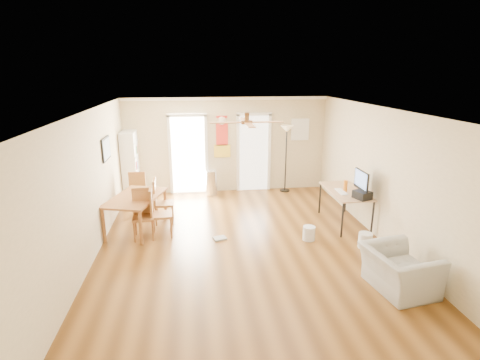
{
  "coord_description": "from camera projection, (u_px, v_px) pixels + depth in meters",
  "views": [
    {
      "loc": [
        -0.91,
        -6.53,
        3.26
      ],
      "look_at": [
        0.0,
        0.6,
        1.15
      ],
      "focal_mm": 27.83,
      "sensor_mm": 36.0,
      "label": 1
    }
  ],
  "objects": [
    {
      "name": "floor",
      "position": [
        244.0,
        245.0,
        7.24
      ],
      "size": [
        7.0,
        7.0,
        0.0
      ],
      "primitive_type": "plane",
      "color": "brown",
      "rests_on": "ground"
    },
    {
      "name": "ceiling",
      "position": [
        244.0,
        110.0,
        6.51
      ],
      "size": [
        5.5,
        7.0,
        0.0
      ],
      "primitive_type": null,
      "color": "silver",
      "rests_on": "floor"
    },
    {
      "name": "wall_back",
      "position": [
        227.0,
        145.0,
        10.21
      ],
      "size": [
        5.5,
        0.04,
        2.6
      ],
      "primitive_type": null,
      "color": "beige",
      "rests_on": "floor"
    },
    {
      "name": "wall_front",
      "position": [
        294.0,
        285.0,
        3.55
      ],
      "size": [
        5.5,
        0.04,
        2.6
      ],
      "primitive_type": null,
      "color": "beige",
      "rests_on": "floor"
    },
    {
      "name": "wall_left",
      "position": [
        90.0,
        187.0,
        6.54
      ],
      "size": [
        0.04,
        7.0,
        2.6
      ],
      "primitive_type": null,
      "color": "beige",
      "rests_on": "floor"
    },
    {
      "name": "wall_right",
      "position": [
        384.0,
        176.0,
        7.21
      ],
      "size": [
        0.04,
        7.0,
        2.6
      ],
      "primitive_type": null,
      "color": "beige",
      "rests_on": "floor"
    },
    {
      "name": "crown_molding",
      "position": [
        244.0,
        113.0,
        6.52
      ],
      "size": [
        5.5,
        7.0,
        0.08
      ],
      "primitive_type": null,
      "color": "white",
      "rests_on": "wall_back"
    },
    {
      "name": "kitchen_doorway",
      "position": [
        188.0,
        155.0,
        10.14
      ],
      "size": [
        0.9,
        0.1,
        2.1
      ],
      "primitive_type": null,
      "color": "white",
      "rests_on": "wall_back"
    },
    {
      "name": "bathroom_doorway",
      "position": [
        254.0,
        154.0,
        10.36
      ],
      "size": [
        0.8,
        0.1,
        2.1
      ],
      "primitive_type": null,
      "color": "white",
      "rests_on": "wall_back"
    },
    {
      "name": "wall_decal",
      "position": [
        222.0,
        136.0,
        10.1
      ],
      "size": [
        0.46,
        0.03,
        1.1
      ],
      "primitive_type": "cube",
      "color": "red",
      "rests_on": "wall_back"
    },
    {
      "name": "ac_grille",
      "position": [
        300.0,
        130.0,
        10.32
      ],
      "size": [
        0.5,
        0.04,
        0.6
      ],
      "primitive_type": "cube",
      "color": "white",
      "rests_on": "wall_back"
    },
    {
      "name": "framed_poster",
      "position": [
        106.0,
        149.0,
        7.76
      ],
      "size": [
        0.04,
        0.66,
        0.48
      ],
      "primitive_type": "cube",
      "color": "black",
      "rests_on": "wall_left"
    },
    {
      "name": "ceiling_fan",
      "position": [
        247.0,
        122.0,
        6.27
      ],
      "size": [
        1.24,
        1.24,
        0.2
      ],
      "primitive_type": null,
      "color": "#593819",
      "rests_on": "ceiling"
    },
    {
      "name": "bookshelf",
      "position": [
        131.0,
        165.0,
        9.71
      ],
      "size": [
        0.49,
        0.85,
        1.79
      ],
      "primitive_type": null,
      "rotation": [
        0.0,
        0.0,
        0.17
      ],
      "color": "silver",
      "rests_on": "floor"
    },
    {
      "name": "dining_table",
      "position": [
        137.0,
        213.0,
        7.86
      ],
      "size": [
        1.27,
        1.67,
        0.74
      ],
      "primitive_type": null,
      "rotation": [
        0.0,
        0.0,
        -0.29
      ],
      "color": "#A06933",
      "rests_on": "floor"
    },
    {
      "name": "dining_chair_right_a",
      "position": [
        164.0,
        201.0,
        8.21
      ],
      "size": [
        0.42,
        0.42,
        0.99
      ],
      "primitive_type": null,
      "rotation": [
        0.0,
        0.0,
        1.6
      ],
      "color": "#A67035",
      "rests_on": "floor"
    },
    {
      "name": "dining_chair_right_b",
      "position": [
        162.0,
        212.0,
        7.54
      ],
      "size": [
        0.44,
        0.44,
        1.02
      ],
      "primitive_type": null,
      "rotation": [
        0.0,
        0.0,
        1.62
      ],
      "color": "#9B5F32",
      "rests_on": "floor"
    },
    {
      "name": "dining_chair_near",
      "position": [
        143.0,
        215.0,
        7.43
      ],
      "size": [
        0.44,
        0.44,
        1.0
      ],
      "primitive_type": null,
      "rotation": [
        0.0,
        0.0,
        0.07
      ],
      "color": "#AD7038",
      "rests_on": "floor"
    },
    {
      "name": "dining_chair_far",
      "position": [
        139.0,
        189.0,
        9.11
      ],
      "size": [
        0.4,
        0.4,
        0.95
      ],
      "primitive_type": null,
      "rotation": [
        0.0,
        0.0,
        3.13
      ],
      "color": "olive",
      "rests_on": "floor"
    },
    {
      "name": "trash_can",
      "position": [
        211.0,
        183.0,
        10.09
      ],
      "size": [
        0.4,
        0.4,
        0.69
      ],
      "primitive_type": "cylinder",
      "rotation": [
        0.0,
        0.0,
        -0.31
      ],
      "color": "silver",
      "rests_on": "floor"
    },
    {
      "name": "torchiere_lamp",
      "position": [
        286.0,
        159.0,
        10.27
      ],
      "size": [
        0.37,
        0.37,
        1.85
      ],
      "primitive_type": null,
      "rotation": [
        0.0,
        0.0,
        0.05
      ],
      "color": "black",
      "rests_on": "floor"
    },
    {
      "name": "computer_desk",
      "position": [
        344.0,
        207.0,
        8.17
      ],
      "size": [
        0.72,
        1.44,
        0.77
      ],
      "primitive_type": null,
      "color": "tan",
      "rests_on": "floor"
    },
    {
      "name": "imac",
      "position": [
        361.0,
        184.0,
        7.6
      ],
      "size": [
        0.27,
        0.59,
        0.55
      ],
      "primitive_type": null,
      "rotation": [
        0.0,
        0.0,
        0.33
      ],
      "color": "black",
      "rests_on": "computer_desk"
    },
    {
      "name": "keyboard",
      "position": [
        341.0,
        192.0,
        7.96
      ],
      "size": [
        0.15,
        0.45,
        0.02
      ],
      "primitive_type": "cube",
      "rotation": [
        0.0,
        0.0,
        -0.02
      ],
      "color": "white",
      "rests_on": "computer_desk"
    },
    {
      "name": "printer",
      "position": [
        362.0,
        195.0,
        7.52
      ],
      "size": [
        0.36,
        0.39,
        0.16
      ],
      "primitive_type": "cube",
      "rotation": [
        0.0,
        0.0,
        0.34
      ],
      "color": "black",
      "rests_on": "computer_desk"
    },
    {
      "name": "orange_bottle",
      "position": [
        345.0,
        186.0,
        7.97
      ],
      "size": [
        0.09,
        0.09,
        0.25
      ],
      "primitive_type": "cylinder",
      "rotation": [
        0.0,
        0.0,
        -0.17
      ],
      "color": "orange",
      "rests_on": "computer_desk"
    },
    {
      "name": "wastebasket_a",
      "position": [
        309.0,
        233.0,
        7.43
      ],
      "size": [
        0.27,
        0.27,
        0.28
      ],
      "primitive_type": "cylinder",
      "rotation": [
        0.0,
        0.0,
        0.09
      ],
      "color": "silver",
      "rests_on": "floor"
    },
    {
      "name": "wastebasket_b",
      "position": [
        365.0,
        240.0,
        7.1
      ],
      "size": [
        0.28,
        0.28,
        0.3
      ],
      "primitive_type": "cylinder",
      "rotation": [
        0.0,
        0.0,
        0.09
      ],
      "color": "silver",
      "rests_on": "floor"
    },
    {
      "name": "floor_cloth",
      "position": [
        220.0,
        238.0,
        7.5
      ],
      "size": [
        0.29,
        0.26,
        0.04
      ],
      "primitive_type": "cube",
      "rotation": [
        0.0,
        0.0,
        0.29
      ],
      "color": "gray",
      "rests_on": "floor"
    },
    {
      "name": "armchair",
      "position": [
        399.0,
        270.0,
        5.69
      ],
      "size": [
        1.03,
        1.14,
        0.66
      ],
      "primitive_type": "imported",
      "rotation": [
        0.0,
        0.0,
        1.72
      ],
      "color": "#A1A29C",
      "rests_on": "floor"
    }
  ]
}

